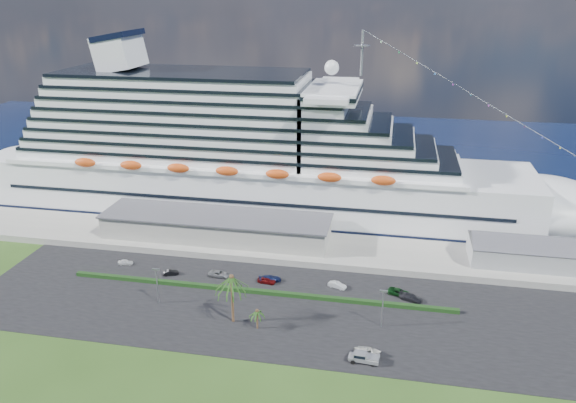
% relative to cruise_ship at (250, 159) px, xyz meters
% --- Properties ---
extents(ground, '(420.00, 420.00, 0.00)m').
position_rel_cruise_ship_xyz_m(ground, '(21.53, -64.00, -16.69)').
color(ground, '#284416').
rests_on(ground, ground).
extents(asphalt_lot, '(140.00, 38.00, 0.12)m').
position_rel_cruise_ship_xyz_m(asphalt_lot, '(21.53, -53.00, -16.63)').
color(asphalt_lot, black).
rests_on(asphalt_lot, ground).
extents(wharf, '(240.00, 20.00, 1.80)m').
position_rel_cruise_ship_xyz_m(wharf, '(21.53, -24.00, -15.79)').
color(wharf, gray).
rests_on(wharf, ground).
extents(water, '(420.00, 160.00, 0.02)m').
position_rel_cruise_ship_xyz_m(water, '(21.53, 66.00, -16.68)').
color(water, black).
rests_on(water, ground).
extents(cruise_ship, '(191.00, 38.00, 54.00)m').
position_rel_cruise_ship_xyz_m(cruise_ship, '(0.00, 0.00, 0.00)').
color(cruise_ship, silver).
rests_on(cruise_ship, ground).
extents(terminal_building, '(61.00, 15.00, 6.30)m').
position_rel_cruise_ship_xyz_m(terminal_building, '(-3.47, -24.00, -11.68)').
color(terminal_building, gray).
rests_on(terminal_building, wharf).
extents(port_shed, '(24.00, 12.31, 7.37)m').
position_rel_cruise_ship_xyz_m(port_shed, '(73.53, -24.00, -12.30)').
color(port_shed, gray).
rests_on(port_shed, wharf).
extents(hedge, '(88.00, 1.10, 0.90)m').
position_rel_cruise_ship_xyz_m(hedge, '(13.53, -48.00, -16.12)').
color(hedge, black).
rests_on(hedge, asphalt_lot).
extents(lamp_post_left, '(1.60, 0.35, 8.27)m').
position_rel_cruise_ship_xyz_m(lamp_post_left, '(-6.47, -56.00, -11.35)').
color(lamp_post_left, gray).
rests_on(lamp_post_left, asphalt_lot).
extents(lamp_post_right, '(1.60, 0.35, 8.27)m').
position_rel_cruise_ship_xyz_m(lamp_post_right, '(41.53, -56.00, -11.35)').
color(lamp_post_right, gray).
rests_on(lamp_post_right, asphalt_lot).
extents(palm_tall, '(8.82, 8.82, 11.13)m').
position_rel_cruise_ship_xyz_m(palm_tall, '(11.53, -60.00, -7.49)').
color(palm_tall, '#47301E').
rests_on(palm_tall, ground).
extents(palm_short, '(3.53, 3.53, 4.56)m').
position_rel_cruise_ship_xyz_m(palm_short, '(17.03, -61.50, -13.03)').
color(palm_short, '#47301E').
rests_on(palm_short, ground).
extents(parked_car_0, '(3.84, 2.02, 1.24)m').
position_rel_cruise_ship_xyz_m(parked_car_0, '(-21.78, -40.63, -15.95)').
color(parked_car_0, white).
rests_on(parked_car_0, asphalt_lot).
extents(parked_car_1, '(3.89, 2.72, 1.22)m').
position_rel_cruise_ship_xyz_m(parked_car_1, '(-8.69, -43.55, -15.97)').
color(parked_car_1, black).
rests_on(parked_car_1, asphalt_lot).
extents(parked_car_2, '(5.16, 2.64, 1.39)m').
position_rel_cruise_ship_xyz_m(parked_car_2, '(2.87, -42.21, -15.88)').
color(parked_car_2, gray).
rests_on(parked_car_2, asphalt_lot).
extents(parked_car_3, '(5.48, 3.67, 1.48)m').
position_rel_cruise_ship_xyz_m(parked_car_3, '(15.27, -42.19, -15.84)').
color(parked_car_3, '#151E4B').
rests_on(parked_car_3, asphalt_lot).
extents(parked_car_4, '(4.39, 2.15, 1.44)m').
position_rel_cruise_ship_xyz_m(parked_car_4, '(14.69, -43.10, -15.85)').
color(parked_car_4, maroon).
rests_on(parked_car_4, asphalt_lot).
extents(parked_car_5, '(4.45, 2.76, 1.38)m').
position_rel_cruise_ship_xyz_m(parked_car_5, '(31.00, -42.18, -15.88)').
color(parked_car_5, silver).
rests_on(parked_car_5, asphalt_lot).
extents(parked_car_6, '(5.67, 3.99, 1.44)m').
position_rel_cruise_ship_xyz_m(parked_car_6, '(44.94, -42.78, -15.86)').
color(parked_car_6, '#0D3512').
rests_on(parked_car_6, asphalt_lot).
extents(parked_car_7, '(5.48, 3.98, 1.47)m').
position_rel_cruise_ship_xyz_m(parked_car_7, '(47.44, -44.62, -15.84)').
color(parked_car_7, black).
rests_on(parked_car_7, asphalt_lot).
extents(pickup_truck, '(5.66, 2.37, 1.96)m').
position_rel_cruise_ship_xyz_m(pickup_truck, '(38.69, -68.43, -15.50)').
color(pickup_truck, black).
rests_on(pickup_truck, asphalt_lot).
extents(boat_trailer, '(5.81, 3.91, 1.65)m').
position_rel_cruise_ship_xyz_m(boat_trailer, '(39.34, -66.56, -15.48)').
color(boat_trailer, gray).
rests_on(boat_trailer, asphalt_lot).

